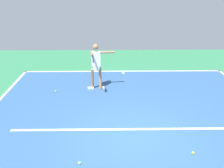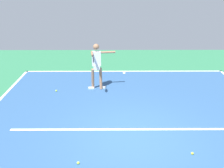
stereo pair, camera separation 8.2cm
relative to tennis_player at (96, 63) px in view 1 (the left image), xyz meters
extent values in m
plane|color=#2D754C|center=(-1.18, 3.54, -1.07)|extent=(19.95, 19.95, 0.00)
cube|color=#2D5484|center=(-1.18, 3.54, -1.07)|extent=(9.49, 11.59, 0.00)
cube|color=white|center=(-1.18, -2.20, -1.07)|extent=(9.49, 0.10, 0.01)
cube|color=white|center=(-1.18, 3.08, -1.07)|extent=(7.12, 0.10, 0.01)
cube|color=white|center=(-1.18, -2.00, -1.07)|extent=(0.10, 0.30, 0.01)
cylinder|color=#9E7051|center=(-0.15, -0.06, -0.65)|extent=(0.14, 0.27, 0.87)
cube|color=white|center=(-0.22, -0.06, -1.04)|extent=(0.25, 0.13, 0.07)
cylinder|color=#9E7051|center=(0.17, -0.02, -0.65)|extent=(0.14, 0.27, 0.87)
cube|color=white|center=(0.24, -0.01, -1.04)|extent=(0.25, 0.13, 0.07)
cube|color=white|center=(0.01, -0.04, -0.16)|extent=(0.27, 0.23, 0.20)
cube|color=white|center=(0.01, -0.04, 0.18)|extent=(0.36, 0.22, 0.57)
sphere|color=#9E7051|center=(0.01, -0.04, 0.64)|extent=(0.23, 0.23, 0.23)
cylinder|color=#9E7051|center=(-0.44, -0.09, 0.42)|extent=(0.57, 0.15, 0.08)
cylinder|color=#9E7051|center=(0.14, 0.27, 0.45)|extent=(0.15, 0.57, 0.08)
cylinder|color=black|center=(0.09, 0.66, 0.45)|extent=(0.06, 0.22, 0.03)
torus|color=black|center=(0.06, 0.90, 0.45)|extent=(0.06, 0.29, 0.29)
cylinder|color=silver|center=(0.06, 0.90, 0.45)|extent=(0.04, 0.25, 0.25)
sphere|color=#CCE033|center=(-2.56, 4.26, -1.04)|extent=(0.07, 0.07, 0.07)
sphere|color=#C6E53D|center=(0.23, 4.60, -1.04)|extent=(0.07, 0.07, 0.07)
sphere|color=#C6E53D|center=(1.60, 0.27, -1.04)|extent=(0.07, 0.07, 0.07)
camera|label=1|loc=(-0.46, 9.49, 2.89)|focal=40.95mm
camera|label=2|loc=(-0.54, 9.49, 2.89)|focal=40.95mm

